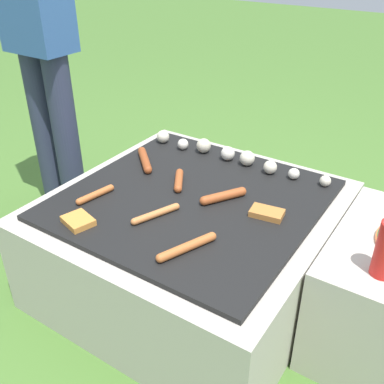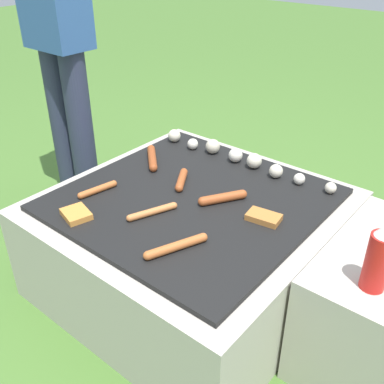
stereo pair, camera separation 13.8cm
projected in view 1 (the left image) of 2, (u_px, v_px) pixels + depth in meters
ground_plane at (192, 282)px, 1.74m from camera, size 14.00×14.00×0.00m
grill at (192, 242)px, 1.64m from camera, size 0.93×0.93×0.38m
person_standing at (36, 16)px, 1.74m from camera, size 0.27×0.20×1.55m
sausage_mid_left at (156, 214)px, 1.43m from camera, size 0.08×0.17×0.02m
sausage_back_center at (179, 180)px, 1.61m from camera, size 0.09×0.13×0.03m
sausage_front_right at (187, 247)px, 1.28m from camera, size 0.09×0.19×0.03m
sausage_front_center at (95, 195)px, 1.53m from camera, size 0.05×0.15×0.02m
sausage_back_right at (223, 196)px, 1.52m from camera, size 0.11×0.15×0.03m
sausage_front_left at (145, 160)px, 1.75m from camera, size 0.16×0.15×0.03m
bread_slice_left at (267, 213)px, 1.44m from camera, size 0.11×0.08×0.02m
bread_slice_right at (78, 221)px, 1.40m from camera, size 0.11×0.10×0.02m
mushroom_row at (227, 154)px, 1.78m from camera, size 0.76×0.07×0.06m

